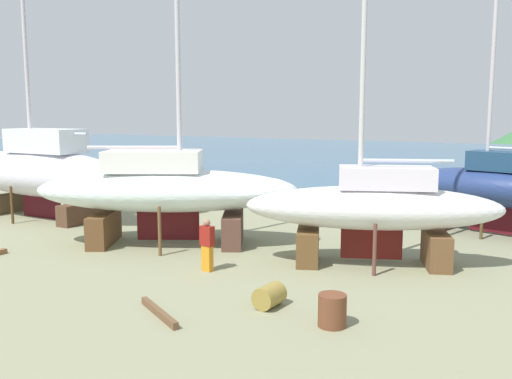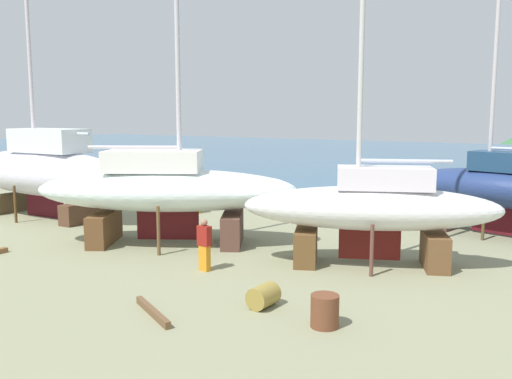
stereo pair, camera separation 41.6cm
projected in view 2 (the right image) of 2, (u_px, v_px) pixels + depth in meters
ground_plane at (224, 253)px, 19.57m from camera, size 44.10×44.10×0.00m
sea_water at (461, 160)px, 57.61m from camera, size 166.19×67.05×0.01m
sailboat_small_center at (372, 207)px, 17.67m from camera, size 8.44×5.13×13.95m
sailboat_large_starboard at (44, 170)px, 25.93m from camera, size 10.46×3.32×18.73m
sailboat_mid_port at (166, 189)px, 20.64m from camera, size 10.07×7.41×16.66m
sailboat_far_slipway at (499, 187)px, 22.03m from camera, size 8.25×4.14×13.77m
worker at (204, 244)px, 17.23m from camera, size 0.47×0.30×1.66m
barrel_ochre at (196, 204)px, 27.22m from camera, size 0.63×0.63×0.89m
barrel_by_slipway at (325, 311)px, 12.75m from camera, size 0.88×0.88×0.77m
barrel_tar_black at (263, 296)px, 14.06m from camera, size 0.64×0.84×0.59m
timber_plank_far at (153, 312)px, 13.52m from camera, size 1.91×1.16×0.18m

